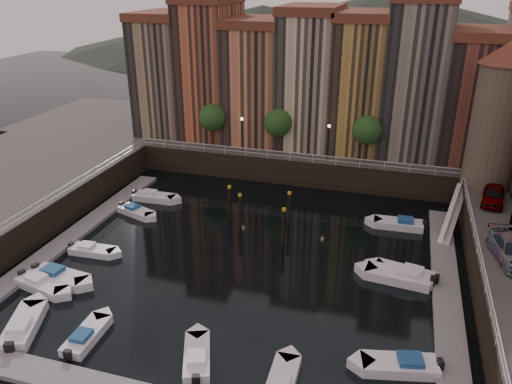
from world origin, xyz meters
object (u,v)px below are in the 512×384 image
(boat_left_2, at_px, (92,250))
(car_a, at_px, (493,196))
(corner_tower, at_px, (498,114))
(boat_left_0, at_px, (42,284))
(mooring_pilings, at_px, (260,212))
(gangway, at_px, (454,211))
(boat_left_1, at_px, (59,277))
(car_c, at_px, (511,251))

(boat_left_2, relative_size, car_a, 0.93)
(corner_tower, height_order, car_a, corner_tower)
(corner_tower, height_order, boat_left_0, corner_tower)
(mooring_pilings, xyz_separation_m, boat_left_0, (-13.24, -14.34, -1.28))
(gangway, xyz_separation_m, mooring_pilings, (-17.35, -4.99, -0.27))
(boat_left_1, xyz_separation_m, car_a, (33.09, 18.11, 3.39))
(boat_left_2, bearing_deg, boat_left_1, -93.97)
(boat_left_2, bearing_deg, mooring_pilings, 31.54)
(gangway, distance_m, boat_left_1, 35.05)
(boat_left_1, bearing_deg, mooring_pilings, 52.62)
(corner_tower, bearing_deg, boat_left_2, -151.03)
(boat_left_0, bearing_deg, corner_tower, 47.96)
(gangway, distance_m, boat_left_0, 36.22)
(corner_tower, distance_m, mooring_pilings, 23.94)
(boat_left_1, distance_m, car_c, 34.19)
(car_c, bearing_deg, mooring_pilings, 155.13)
(mooring_pilings, relative_size, car_a, 1.44)
(corner_tower, height_order, car_c, corner_tower)
(boat_left_0, xyz_separation_m, boat_left_1, (0.60, 1.26, 0.02))
(corner_tower, bearing_deg, boat_left_1, -145.55)
(gangway, relative_size, car_c, 1.53)
(mooring_pilings, height_order, boat_left_0, mooring_pilings)
(car_a, bearing_deg, boat_left_2, -147.45)
(boat_left_0, height_order, car_c, car_c)
(car_c, bearing_deg, boat_left_0, -175.49)
(corner_tower, height_order, boat_left_1, corner_tower)
(mooring_pilings, height_order, car_c, car_c)
(gangway, height_order, mooring_pilings, gangway)
(boat_left_1, relative_size, car_c, 0.94)
(gangway, height_order, car_c, car_c)
(boat_left_2, relative_size, car_c, 0.78)
(corner_tower, bearing_deg, mooring_pilings, -154.89)
(mooring_pilings, bearing_deg, car_c, -14.04)
(boat_left_0, distance_m, car_c, 35.08)
(gangway, xyz_separation_m, boat_left_0, (-30.59, -19.33, -1.55))
(boat_left_0, distance_m, boat_left_2, 5.69)
(boat_left_0, height_order, car_a, car_a)
(mooring_pilings, bearing_deg, boat_left_1, -134.04)
(car_a, relative_size, car_c, 0.84)
(boat_left_2, xyz_separation_m, car_a, (33.02, 13.72, 3.45))
(gangway, distance_m, car_c, 10.72)
(corner_tower, bearing_deg, car_a, -87.56)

